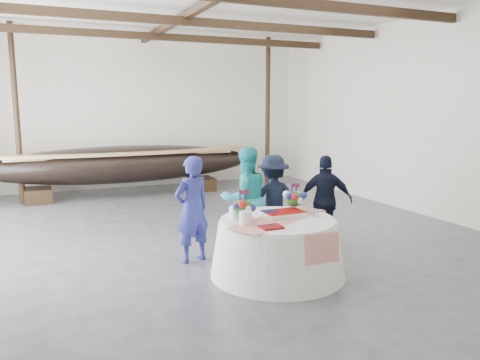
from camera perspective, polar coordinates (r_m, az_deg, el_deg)
name	(u,v)px	position (r m, az deg, el deg)	size (l,w,h in m)	color
floor	(214,234)	(9.27, -3.22, -6.58)	(10.00, 12.00, 0.01)	#3D3D42
wall_back	(145,113)	(14.70, -11.54, 8.01)	(10.00, 0.02, 4.50)	silver
wall_right	(416,116)	(11.64, 20.63, 7.32)	(0.02, 12.00, 4.50)	silver
pavilion_structure	(198,29)	(9.78, -5.15, 17.90)	(9.80, 11.76, 4.50)	black
longboat_display	(125,164)	(13.26, -13.89, 1.91)	(7.43, 1.49, 1.39)	black
banquet_table	(278,247)	(7.04, 4.60, -8.14)	(2.00, 2.00, 0.86)	silver
tabletop_items	(270,207)	(7.00, 3.63, -3.35)	(1.89, 1.37, 0.40)	red
guest_woman_blue	(192,209)	(7.54, -5.87, -3.58)	(0.63, 0.41, 1.72)	navy
guest_woman_teal	(245,199)	(8.14, 0.65, -2.27)	(0.88, 0.68, 1.80)	#21AAAF
guest_man_left	(273,199)	(8.52, 4.02, -2.38)	(1.05, 0.60, 1.63)	black
guest_man_right	(325,200)	(8.55, 10.38, -2.46)	(0.95, 0.40, 1.63)	black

